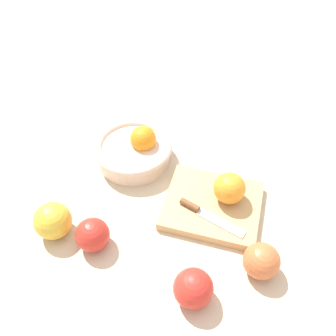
# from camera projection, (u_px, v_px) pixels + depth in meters

# --- Properties ---
(ground_plane) EXTENTS (2.40, 2.40, 0.00)m
(ground_plane) POSITION_uv_depth(u_px,v_px,m) (180.00, 199.00, 0.86)
(ground_plane) COLOR beige
(bowl) EXTENTS (0.19, 0.19, 0.09)m
(bowl) POSITION_uv_depth(u_px,v_px,m) (134.00, 150.00, 0.92)
(bowl) COLOR beige
(bowl) RESTS_ON ground_plane
(cutting_board) EXTENTS (0.22, 0.19, 0.02)m
(cutting_board) POSITION_uv_depth(u_px,v_px,m) (212.00, 205.00, 0.84)
(cutting_board) COLOR tan
(cutting_board) RESTS_ON ground_plane
(orange_on_board) EXTENTS (0.07, 0.07, 0.07)m
(orange_on_board) POSITION_uv_depth(u_px,v_px,m) (229.00, 188.00, 0.81)
(orange_on_board) COLOR orange
(orange_on_board) RESTS_ON cutting_board
(knife) EXTENTS (0.15, 0.05, 0.01)m
(knife) POSITION_uv_depth(u_px,v_px,m) (203.00, 212.00, 0.81)
(knife) COLOR silver
(knife) RESTS_ON cutting_board
(apple_front_left) EXTENTS (0.08, 0.08, 0.08)m
(apple_front_left) POSITION_uv_depth(u_px,v_px,m) (53.00, 221.00, 0.78)
(apple_front_left) COLOR gold
(apple_front_left) RESTS_ON ground_plane
(apple_front_right) EXTENTS (0.07, 0.07, 0.07)m
(apple_front_right) POSITION_uv_depth(u_px,v_px,m) (193.00, 288.00, 0.68)
(apple_front_right) COLOR red
(apple_front_right) RESTS_ON ground_plane
(apple_front_left_2) EXTENTS (0.07, 0.07, 0.07)m
(apple_front_left_2) POSITION_uv_depth(u_px,v_px,m) (92.00, 235.00, 0.76)
(apple_front_left_2) COLOR red
(apple_front_left_2) RESTS_ON ground_plane
(apple_front_right_2) EXTENTS (0.07, 0.07, 0.07)m
(apple_front_right_2) POSITION_uv_depth(u_px,v_px,m) (261.00, 261.00, 0.72)
(apple_front_right_2) COLOR #CC6638
(apple_front_right_2) RESTS_ON ground_plane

